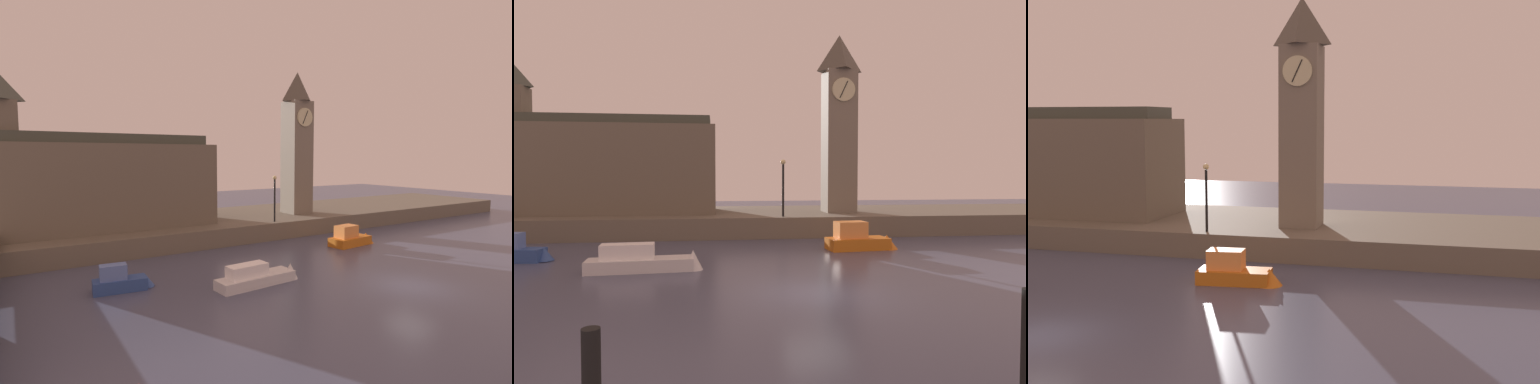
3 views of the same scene
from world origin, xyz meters
The scene contains 8 objects.
ground_plane centered at (0.00, 0.00, 0.00)m, with size 120.00×120.00×0.00m, color #474C66.
far_embankment centered at (0.00, 20.00, 0.75)m, with size 70.00×12.00×1.50m, color #6B6051.
clock_tower centered at (6.02, 18.26, 8.79)m, with size 2.61×2.64×14.10m.
parliament_hall centered at (-12.43, 19.70, 5.25)m, with size 16.43×6.31×11.56m.
streetlamp centered at (0.97, 14.87, 4.03)m, with size 0.36×0.36×4.08m.
boat_patrol_orange centered at (4.96, 9.28, 0.57)m, with size 4.50×1.94×1.76m.
boat_ferry_white centered at (-6.83, 4.74, 0.44)m, with size 5.50×1.67×1.56m.
boat_tour_blue centered at (-13.89, 7.82, 0.52)m, with size 3.39×1.42×1.49m.
Camera 2 is at (-3.80, -15.96, 4.44)m, focal length 30.66 mm.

